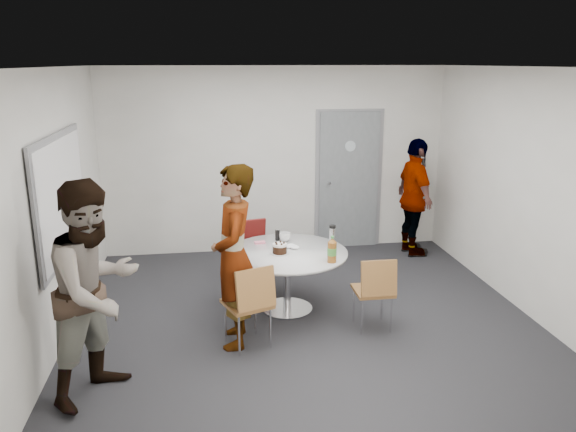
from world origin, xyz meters
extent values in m
plane|color=black|center=(0.00, 0.00, 0.00)|extent=(5.00, 5.00, 0.00)
plane|color=silver|center=(0.00, 0.00, 2.70)|extent=(5.00, 5.00, 0.00)
plane|color=silver|center=(0.00, 2.50, 1.35)|extent=(5.00, 0.00, 5.00)
plane|color=silver|center=(-2.50, 0.00, 1.35)|extent=(0.00, 5.00, 5.00)
plane|color=silver|center=(2.50, 0.00, 1.35)|extent=(0.00, 5.00, 5.00)
plane|color=silver|center=(0.00, -2.50, 1.35)|extent=(5.00, 0.00, 5.00)
cube|color=slate|center=(1.10, 2.47, 1.02)|extent=(0.90, 0.05, 2.05)
cube|color=gray|center=(1.10, 2.50, 1.02)|extent=(1.02, 0.04, 2.12)
cylinder|color=#B2BFC6|center=(1.10, 2.44, 1.55)|extent=(0.16, 0.01, 0.16)
cylinder|color=silver|center=(0.78, 2.41, 1.02)|extent=(0.04, 0.14, 0.04)
cube|color=gray|center=(-2.46, 0.20, 1.45)|extent=(0.03, 1.90, 1.25)
cube|color=white|center=(-2.44, 0.20, 1.45)|extent=(0.01, 1.78, 1.13)
cylinder|color=silver|center=(-0.15, 0.31, 0.69)|extent=(1.35, 1.35, 0.03)
cylinder|color=silver|center=(-0.15, 0.31, 0.35)|extent=(0.09, 0.09, 0.65)
cylinder|color=silver|center=(-0.15, 0.31, 0.01)|extent=(0.58, 0.58, 0.02)
cylinder|color=silver|center=(-0.25, 0.25, 0.71)|extent=(0.21, 0.21, 0.01)
cylinder|color=black|center=(-0.25, 0.25, 0.75)|extent=(0.16, 0.16, 0.08)
cylinder|color=white|center=(-0.25, 0.25, 0.81)|extent=(0.16, 0.16, 0.02)
cylinder|color=#955920|center=(0.26, -0.10, 0.81)|extent=(0.10, 0.10, 0.22)
cylinder|color=#4A973C|center=(0.26, -0.10, 0.82)|extent=(0.10, 0.10, 0.08)
cone|color=#955920|center=(0.26, -0.10, 0.95)|extent=(0.09, 0.09, 0.05)
cylinder|color=#459949|center=(0.26, -0.10, 0.98)|extent=(0.04, 0.04, 0.02)
imported|color=white|center=(-0.12, 0.68, 0.76)|extent=(0.18, 0.18, 0.11)
cylinder|color=black|center=(-0.21, 0.73, 0.77)|extent=(0.06, 0.06, 0.13)
cylinder|color=silver|center=(0.40, 0.49, 0.80)|extent=(0.07, 0.07, 0.20)
cylinder|color=black|center=(0.40, 0.49, 0.92)|extent=(0.08, 0.08, 0.03)
cube|color=pink|center=(-0.43, 0.64, 0.72)|extent=(0.13, 0.08, 0.02)
ellipsoid|color=white|center=(-0.09, 0.41, 0.72)|extent=(0.18, 0.18, 0.04)
cube|color=brown|center=(-0.66, -0.46, 0.45)|extent=(0.54, 0.54, 0.03)
cube|color=brown|center=(-0.59, -0.64, 0.68)|extent=(0.40, 0.22, 0.40)
cylinder|color=silver|center=(-0.57, -0.24, 0.22)|extent=(0.02, 0.02, 0.45)
cylinder|color=silver|center=(-0.88, -0.36, 0.22)|extent=(0.02, 0.02, 0.45)
cylinder|color=silver|center=(-0.45, -0.55, 0.22)|extent=(0.02, 0.02, 0.45)
cylinder|color=silver|center=(-0.76, -0.67, 0.22)|extent=(0.02, 0.02, 0.45)
cube|color=brown|center=(0.68, -0.26, 0.42)|extent=(0.39, 0.39, 0.03)
cube|color=brown|center=(0.68, -0.44, 0.63)|extent=(0.37, 0.09, 0.37)
cylinder|color=silver|center=(0.84, -0.10, 0.21)|extent=(0.02, 0.02, 0.42)
cylinder|color=silver|center=(0.52, -0.10, 0.21)|extent=(0.02, 0.02, 0.42)
cylinder|color=silver|center=(0.84, -0.42, 0.21)|extent=(0.02, 0.02, 0.42)
cylinder|color=silver|center=(0.52, -0.42, 0.21)|extent=(0.02, 0.02, 0.42)
cube|color=maroon|center=(-0.44, 1.10, 0.42)|extent=(0.47, 0.47, 0.03)
cube|color=maroon|center=(-0.48, 1.28, 0.63)|extent=(0.38, 0.16, 0.37)
cylinder|color=silver|center=(-0.56, 0.91, 0.21)|extent=(0.02, 0.02, 0.42)
cylinder|color=silver|center=(-0.25, 0.97, 0.21)|extent=(0.02, 0.02, 0.42)
cylinder|color=silver|center=(-0.62, 1.22, 0.21)|extent=(0.02, 0.02, 0.42)
cylinder|color=silver|center=(-0.31, 1.29, 0.21)|extent=(0.02, 0.02, 0.42)
imported|color=#A5C6EA|center=(-0.78, -0.38, 0.91)|extent=(0.47, 0.69, 1.83)
imported|color=white|center=(-1.95, -1.10, 0.94)|extent=(1.11, 1.15, 1.87)
imported|color=black|center=(1.95, 1.95, 0.86)|extent=(0.47, 1.02, 1.71)
camera|label=1|loc=(-1.02, -5.56, 2.75)|focal=35.00mm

